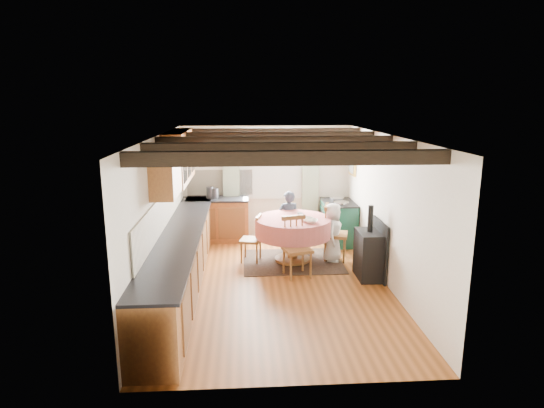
{
  "coord_description": "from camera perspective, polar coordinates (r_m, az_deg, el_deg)",
  "views": [
    {
      "loc": [
        -0.5,
        -6.96,
        2.93
      ],
      "look_at": [
        0.0,
        0.8,
        1.15
      ],
      "focal_mm": 30.1,
      "sensor_mm": 36.0,
      "label": 1
    }
  ],
  "objects": [
    {
      "name": "ceiling",
      "position": [
        7.0,
        0.43,
        8.54
      ],
      "size": [
        3.6,
        5.5,
        0.0
      ],
      "primitive_type": "cube",
      "color": "white",
      "rests_on": "ground"
    },
    {
      "name": "base_cabinet_left",
      "position": [
        7.46,
        -11.25,
        -6.87
      ],
      "size": [
        0.6,
        5.3,
        0.88
      ],
      "primitive_type": "cube",
      "color": "#A2642B",
      "rests_on": "floor"
    },
    {
      "name": "rug",
      "position": [
        8.53,
        2.58,
        -7.16
      ],
      "size": [
        1.81,
        1.41,
        0.01
      ],
      "primitive_type": "cube",
      "color": "black",
      "rests_on": "floor"
    },
    {
      "name": "wall_cabinet_glass",
      "position": [
        8.3,
        -11.55,
        5.85
      ],
      "size": [
        0.34,
        1.8,
        0.9
      ],
      "primitive_type": "cube",
      "color": "#A2642B",
      "rests_on": "wall_left"
    },
    {
      "name": "curtain_rod",
      "position": [
        9.66,
        -0.12,
        8.56
      ],
      "size": [
        2.0,
        0.03,
        0.03
      ],
      "primitive_type": "cylinder",
      "rotation": [
        0.0,
        1.57,
        0.0
      ],
      "color": "black",
      "rests_on": "wall_back"
    },
    {
      "name": "window_frame",
      "position": [
        9.81,
        -0.15,
        5.1
      ],
      "size": [
        1.34,
        0.03,
        1.54
      ],
      "primitive_type": "cube",
      "color": "white",
      "rests_on": "wall_back"
    },
    {
      "name": "worktop_back",
      "position": [
        9.63,
        -6.88,
        0.62
      ],
      "size": [
        1.3,
        0.64,
        0.04
      ],
      "primitive_type": "cube",
      "color": "black",
      "rests_on": "base_cabinet_back"
    },
    {
      "name": "curtain_left",
      "position": [
        9.79,
        -5.09,
        2.07
      ],
      "size": [
        0.35,
        0.1,
        2.1
      ],
      "primitive_type": "cube",
      "color": "#9AB284",
      "rests_on": "wall_back"
    },
    {
      "name": "chair_near",
      "position": [
        7.69,
        3.18,
        -5.43
      ],
      "size": [
        0.55,
        0.56,
        1.03
      ],
      "primitive_type": null,
      "rotation": [
        0.0,
        0.0,
        0.27
      ],
      "color": "brown",
      "rests_on": "floor"
    },
    {
      "name": "window_pane",
      "position": [
        9.81,
        -0.15,
        5.1
      ],
      "size": [
        1.2,
        0.01,
        1.4
      ],
      "primitive_type": "cube",
      "color": "white",
      "rests_on": "wall_back"
    },
    {
      "name": "base_cabinet_back",
      "position": [
        9.75,
        -6.8,
        -1.99
      ],
      "size": [
        1.3,
        0.6,
        0.88
      ],
      "primitive_type": "cube",
      "color": "#A2642B",
      "rests_on": "floor"
    },
    {
      "name": "cup",
      "position": [
        8.27,
        3.55,
        -1.45
      ],
      "size": [
        0.14,
        0.14,
        0.1
      ],
      "primitive_type": "imported",
      "rotation": [
        0.0,
        0.0,
        5.94
      ],
      "color": "silver",
      "rests_on": "dining_table"
    },
    {
      "name": "beam_c",
      "position": [
        7.01,
        0.43,
        7.81
      ],
      "size": [
        3.6,
        0.16,
        0.16
      ],
      "primitive_type": "cube",
      "color": "black",
      "rests_on": "ceiling"
    },
    {
      "name": "curtain_right",
      "position": [
        9.89,
        4.81,
        2.19
      ],
      "size": [
        0.35,
        0.1,
        2.1
      ],
      "primitive_type": "cube",
      "color": "#9AB284",
      "rests_on": "wall_back"
    },
    {
      "name": "wall_plate",
      "position": [
        9.88,
        5.39,
        5.69
      ],
      "size": [
        0.3,
        0.02,
        0.3
      ],
      "primitive_type": "cylinder",
      "rotation": [
        1.57,
        0.0,
        0.0
      ],
      "color": "silver",
      "rests_on": "wall_back"
    },
    {
      "name": "canister_wide",
      "position": [
        9.61,
        -7.27,
        1.36
      ],
      "size": [
        0.19,
        0.19,
        0.21
      ],
      "primitive_type": "cylinder",
      "color": "#262628",
      "rests_on": "worktop_back"
    },
    {
      "name": "child_right",
      "position": [
        8.49,
        7.57,
        -3.52
      ],
      "size": [
        0.49,
        0.61,
        1.1
      ],
      "primitive_type": "imported",
      "rotation": [
        0.0,
        0.0,
        1.27
      ],
      "color": "silver",
      "rests_on": "floor"
    },
    {
      "name": "splash_back",
      "position": [
        9.86,
        -6.55,
        2.7
      ],
      "size": [
        1.4,
        0.02,
        0.55
      ],
      "primitive_type": "cube",
      "color": "beige",
      "rests_on": "wall_back"
    },
    {
      "name": "canister_tall",
      "position": [
        9.57,
        -7.79,
        1.41
      ],
      "size": [
        0.14,
        0.14,
        0.25
      ],
      "primitive_type": "cylinder",
      "color": "#262628",
      "rests_on": "worktop_back"
    },
    {
      "name": "bowl_b",
      "position": [
        8.08,
        4.45,
        -1.95
      ],
      "size": [
        0.3,
        0.3,
        0.07
      ],
      "primitive_type": "imported",
      "rotation": [
        0.0,
        0.0,
        0.58
      ],
      "color": "silver",
      "rests_on": "dining_table"
    },
    {
      "name": "wall_right",
      "position": [
        7.54,
        14.2,
        -0.79
      ],
      "size": [
        0.0,
        5.5,
        2.4
      ],
      "primitive_type": "cube",
      "color": "silver",
      "rests_on": "ground"
    },
    {
      "name": "dining_table",
      "position": [
        8.4,
        2.61,
        -4.53
      ],
      "size": [
        1.38,
        1.38,
        0.83
      ],
      "primitive_type": null,
      "color": "#B95359",
      "rests_on": "floor"
    },
    {
      "name": "wall_left",
      "position": [
        7.29,
        -13.85,
        -1.22
      ],
      "size": [
        0.0,
        5.5,
        2.4
      ],
      "primitive_type": "cube",
      "color": "silver",
      "rests_on": "ground"
    },
    {
      "name": "aga_range",
      "position": [
        9.59,
        8.3,
        -2.24
      ],
      "size": [
        0.63,
        0.97,
        0.9
      ],
      "primitive_type": null,
      "color": "#144431",
      "rests_on": "floor"
    },
    {
      "name": "wall_back",
      "position": [
        9.88,
        -0.73,
        2.81
      ],
      "size": [
        3.6,
        0.0,
        2.4
      ],
      "primitive_type": "cube",
      "color": "silver",
      "rests_on": "ground"
    },
    {
      "name": "beam_d",
      "position": [
        8.0,
        -0.09,
        8.44
      ],
      "size": [
        3.6,
        0.16,
        0.16
      ],
      "primitive_type": "cube",
      "color": "black",
      "rests_on": "ceiling"
    },
    {
      "name": "chair_right",
      "position": [
        8.57,
        7.96,
        -3.54
      ],
      "size": [
        0.57,
        0.56,
        1.05
      ],
      "primitive_type": null,
      "rotation": [
        0.0,
        0.0,
        1.31
      ],
      "color": "brown",
      "rests_on": "floor"
    },
    {
      "name": "floor",
      "position": [
        7.57,
        0.4,
        -9.88
      ],
      "size": [
        3.6,
        5.5,
        0.0
      ],
      "primitive_type": "cube",
      "color": "#954E1F",
      "rests_on": "ground"
    },
    {
      "name": "beam_e",
      "position": [
        9.0,
        -0.5,
        8.94
      ],
      "size": [
        3.6,
        0.16,
        0.16
      ],
      "primitive_type": "cube",
      "color": "black",
      "rests_on": "ceiling"
    },
    {
      "name": "splash_left",
      "position": [
        7.58,
        -13.31,
        -0.67
      ],
      "size": [
        0.02,
        4.5,
        0.55
      ],
      "primitive_type": "cube",
      "color": "beige",
      "rests_on": "wall_left"
    },
    {
      "name": "cast_iron_stove",
      "position": [
        7.77,
        12.07,
        -4.68
      ],
      "size": [
        0.38,
        0.63,
        1.25
      ],
      "primitive_type": null,
      "color": "black",
      "rests_on": "floor"
    },
    {
      "name": "bowl_a",
      "position": [
        7.99,
        4.91,
        -2.16
      ],
      "size": [
        0.29,
        0.29,
        0.06
      ],
      "primitive_type": "imported",
      "rotation": [
        0.0,
        0.0,
        1.31
      ],
      "color": "silver",
      "rests_on": "dining_table"
    },
    {
      "name": "chair_left",
      "position": [
        8.43,
        -2.67,
        -4.29
      ],
      "size": [
        0.48,
        0.47,
        0.89
      ],
      "primitive_type": null,
      "rotation": [
        0.0,
        0.0,
        -1.82
      ],
      "color": "brown",
      "rests_on": "floor"
    },
    {
      "name": "beam_a",
      "position": [
        5.03,
        2.07,
        5.78
      ],
      "size": [
        3.6,
        0.16,
        0.16
      ],
      "primitive_type": "cube",
      "color": "black",
      "rests_on": "ceiling"
    },
    {
      "name": "child_far",
      "position": [
        9.01,
        2.05,
        -2.1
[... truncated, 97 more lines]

